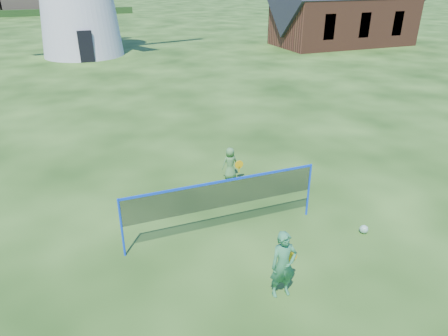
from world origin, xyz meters
TOP-DOWN VIEW (x-y plane):
  - ground at (0.00, 0.00)m, footprint 220.00×220.00m
  - chapel at (21.47, 24.59)m, footprint 12.96×6.29m
  - badminton_net at (-0.12, -0.22)m, footprint 5.05×0.05m
  - player_girl at (0.23, -2.71)m, footprint 0.71×0.41m
  - player_boy at (1.25, 2.64)m, footprint 0.63×0.41m
  - play_ball at (3.29, -1.53)m, footprint 0.22×0.22m

SIDE VIEW (x-z plane):
  - ground at x=0.00m, z-range 0.00..0.00m
  - play_ball at x=3.29m, z-range 0.00..0.22m
  - player_boy at x=1.25m, z-range 0.00..1.06m
  - player_girl at x=0.23m, z-range 0.00..1.51m
  - badminton_net at x=-0.12m, z-range 0.36..1.91m
  - chapel at x=21.47m, z-range -2.40..8.57m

